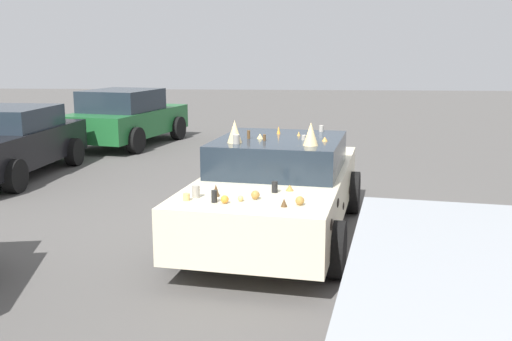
{
  "coord_description": "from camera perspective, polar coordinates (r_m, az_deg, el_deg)",
  "views": [
    {
      "loc": [
        -7.76,
        -0.24,
        2.5
      ],
      "look_at": [
        0.0,
        0.3,
        0.9
      ],
      "focal_mm": 41.24,
      "sensor_mm": 36.0,
      "label": 1
    }
  ],
  "objects": [
    {
      "name": "ground_plane",
      "position": [
        8.16,
        2.12,
        -6.23
      ],
      "size": [
        60.0,
        60.0,
        0.0
      ],
      "primitive_type": "plane",
      "color": "#514F4C"
    },
    {
      "name": "art_car_decorated",
      "position": [
        7.99,
        2.17,
        -1.53
      ],
      "size": [
        4.65,
        2.56,
        1.62
      ],
      "rotation": [
        0.0,
        0.0,
        2.98
      ],
      "color": "beige",
      "rests_on": "ground"
    },
    {
      "name": "parked_sedan_far_right",
      "position": [
        12.78,
        -23.32,
        2.55
      ],
      "size": [
        4.16,
        2.22,
        1.38
      ],
      "rotation": [
        0.0,
        0.0,
        3.09
      ],
      "color": "black",
      "rests_on": "ground"
    },
    {
      "name": "parked_sedan_behind_left",
      "position": [
        16.08,
        -12.46,
        5.08
      ],
      "size": [
        4.24,
        2.67,
        1.48
      ],
      "rotation": [
        0.0,
        0.0,
        -0.24
      ],
      "color": "#1E602D",
      "rests_on": "ground"
    }
  ]
}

